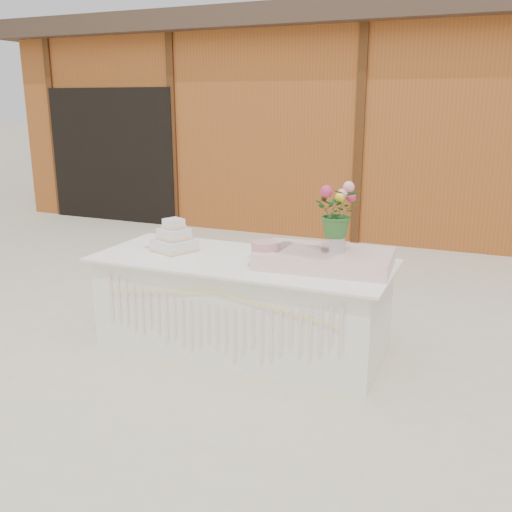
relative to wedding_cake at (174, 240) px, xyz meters
The scene contains 9 objects.
ground 1.07m from the wedding_cake, ahead, with size 80.00×80.00×0.00m, color beige.
barn 6.07m from the wedding_cake, 84.14° to the left, with size 12.60×4.60×3.30m.
cake_table 0.79m from the wedding_cake, ahead, with size 2.40×1.00×0.77m.
wedding_cake is the anchor object (origin of this frame).
pink_cake_stand 0.87m from the wedding_cake, ahead, with size 0.26×0.26×0.19m.
satin_runner 1.30m from the wedding_cake, ahead, with size 1.00×0.58×0.13m, color beige.
flower_vase 1.39m from the wedding_cake, ahead, with size 0.12×0.12×0.16m, color #BBBBC0.
bouquet 1.44m from the wedding_cake, ahead, with size 0.34×0.29×0.37m, color #2D5E25.
loose_flowers 0.35m from the wedding_cake, 163.56° to the left, with size 0.12×0.30×0.02m, color pink, non-canonical shape.
Camera 1 is at (1.82, -4.00, 2.00)m, focal length 40.00 mm.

